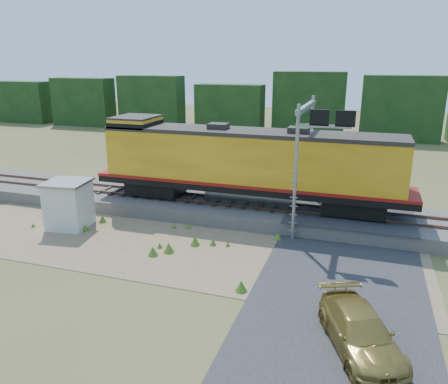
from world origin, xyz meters
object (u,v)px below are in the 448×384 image
(shed, at_px, (69,204))
(locomotive, at_px, (244,163))
(signal_gantry, at_px, (310,134))
(car, at_px, (360,332))

(shed, bearing_deg, locomotive, 20.35)
(locomotive, bearing_deg, shed, -151.58)
(shed, relative_size, signal_gantry, 0.38)
(locomotive, xyz_separation_m, shed, (-8.99, -4.86, -2.00))
(shed, xyz_separation_m, car, (16.16, -6.42, -0.72))
(shed, height_order, car, shed)
(locomotive, relative_size, signal_gantry, 2.65)
(locomotive, bearing_deg, car, -57.55)
(shed, relative_size, car, 0.60)
(locomotive, relative_size, shed, 6.95)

